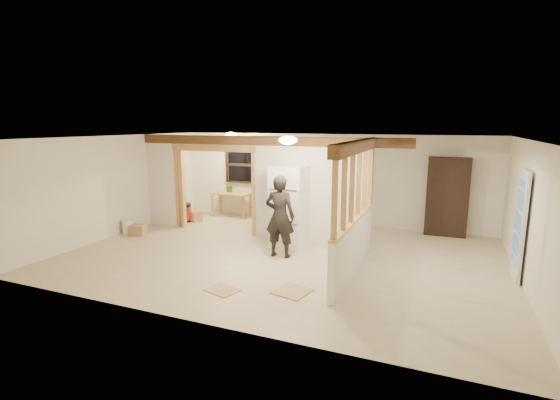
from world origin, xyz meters
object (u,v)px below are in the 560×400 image
at_px(work_table, 231,204).
at_px(bookshelf, 447,197).
at_px(woman, 280,216).
at_px(shop_vac, 184,212).
at_px(refrigerator, 289,206).

height_order(work_table, bookshelf, bookshelf).
relative_size(woman, work_table, 1.52).
bearing_deg(bookshelf, work_table, -178.50).
bearing_deg(work_table, woman, -40.08).
bearing_deg(work_table, shop_vac, -121.89).
bearing_deg(woman, refrigerator, -84.91).
distance_m(refrigerator, bookshelf, 4.04).
distance_m(woman, work_table, 4.12).
relative_size(refrigerator, woman, 1.05).
xyz_separation_m(refrigerator, work_table, (-2.68, 2.09, -0.56)).
bearing_deg(refrigerator, work_table, 142.11).
relative_size(work_table, bookshelf, 0.59).
xyz_separation_m(woman, shop_vac, (-3.72, 1.82, -0.60)).
height_order(woman, shop_vac, woman).
bearing_deg(refrigerator, woman, -81.64).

